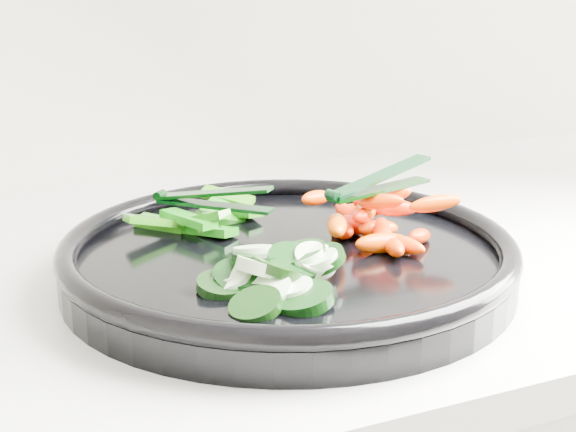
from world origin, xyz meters
name	(u,v)px	position (x,y,z in m)	size (l,w,h in m)	color
veggie_tray	(288,256)	(-0.55, 1.61, 0.95)	(0.40, 0.40, 0.04)	black
cucumber_pile	(267,274)	(-0.60, 1.55, 0.96)	(0.12, 0.13, 0.04)	black
carrot_pile	(372,219)	(-0.47, 1.61, 0.97)	(0.13, 0.15, 0.05)	#FF3A00
pepper_pile	(200,219)	(-0.60, 1.70, 0.96)	(0.13, 0.11, 0.04)	#13720A
tong_carrot	(377,184)	(-0.47, 1.61, 1.00)	(0.11, 0.05, 0.02)	black
tong_pepper	(210,199)	(-0.59, 1.70, 0.98)	(0.09, 0.09, 0.02)	black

